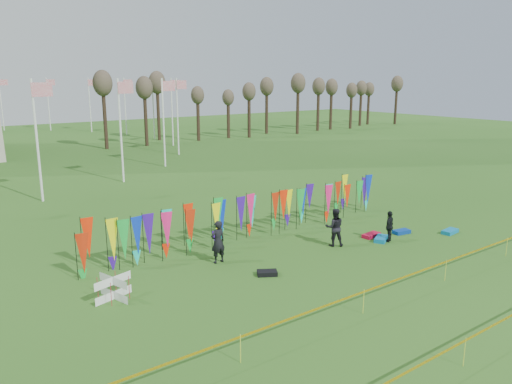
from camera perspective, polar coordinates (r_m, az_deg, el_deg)
ground at (r=21.34m, az=9.86°, el=-9.47°), size 160.00×160.00×0.00m
banner_row at (r=25.84m, az=-0.23°, el=-2.22°), size 18.64×0.64×2.18m
caution_tape_near at (r=19.22m, az=15.55°, el=-9.84°), size 26.00×0.02×0.90m
caution_tape_far at (r=17.33m, az=26.03°, el=-13.33°), size 26.00×0.02×0.90m
tree_line at (r=73.92m, az=2.64°, el=11.51°), size 53.92×1.92×7.84m
box_kite at (r=19.53m, az=-15.98°, el=-10.51°), size 0.82×0.82×0.91m
person_left at (r=22.23m, az=-4.37°, el=-5.70°), size 0.72×0.54×1.94m
person_mid at (r=24.65m, az=8.96°, el=-4.00°), size 1.08×0.98×1.89m
person_right at (r=25.90m, az=15.00°, el=-3.81°), size 1.06×0.84×1.59m
kite_bag_turquoise at (r=26.10m, az=14.12°, el=-5.21°), size 1.17×0.95×0.21m
kite_bag_blue at (r=27.58m, az=16.29°, el=-4.37°), size 0.98×0.62×0.19m
kite_bag_red at (r=26.59m, az=13.04°, el=-4.83°), size 1.09×0.59×0.19m
kite_bag_black at (r=21.11m, az=1.28°, el=-9.24°), size 0.96×0.84×0.19m
kite_bag_teal at (r=28.44m, az=21.29°, el=-4.22°), size 1.09×0.62×0.20m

